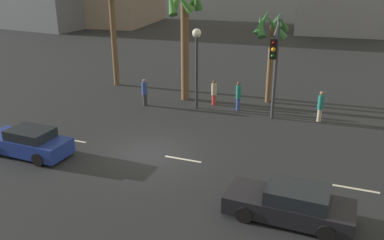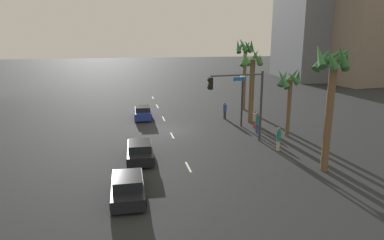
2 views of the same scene
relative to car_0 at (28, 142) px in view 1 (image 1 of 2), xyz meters
The scene contains 14 objects.
ground_plane 5.92m from the car_0, 21.69° to the left, with size 220.00×220.00×0.00m, color #232628.
lane_stripe_2 2.37m from the car_0, 72.54° to the left, with size 2.15×0.14×0.01m, color silver.
lane_stripe_3 7.64m from the car_0, 16.60° to the left, with size 1.88×0.14×0.01m, color silver.
lane_stripe_4 15.26m from the car_0, ahead, with size 1.96×0.14×0.01m, color silver.
car_0 is the anchor object (origin of this frame).
car_1 12.87m from the car_0, ahead, with size 4.68×2.03×1.35m.
traffic_signal 13.41m from the car_0, 36.17° to the left, with size 0.85×4.93×5.96m.
streetlamp 11.22m from the car_0, 60.48° to the left, with size 0.56×0.56×5.13m.
pedestrian_0 12.14m from the car_0, 59.53° to the left, with size 0.39×0.39×1.67m.
pedestrian_1 16.25m from the car_0, 36.97° to the left, with size 0.46×0.46×1.87m.
pedestrian_2 12.77m from the car_0, 51.57° to the left, with size 0.39×0.39×1.88m.
pedestrian_3 8.91m from the car_0, 77.34° to the left, with size 0.50×0.50×1.82m.
palm_tree_2 15.90m from the car_0, 52.78° to the left, with size 2.52×2.66×6.18m.
palm_tree_3 12.40m from the car_0, 70.03° to the left, with size 2.51×2.52×7.63m.
Camera 1 is at (8.61, -16.57, 8.91)m, focal length 38.59 mm.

